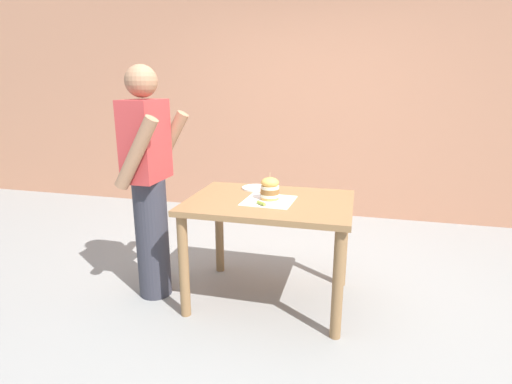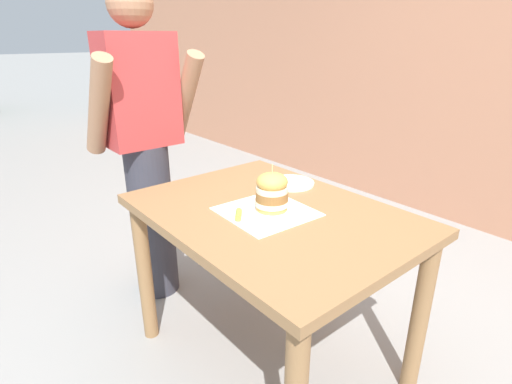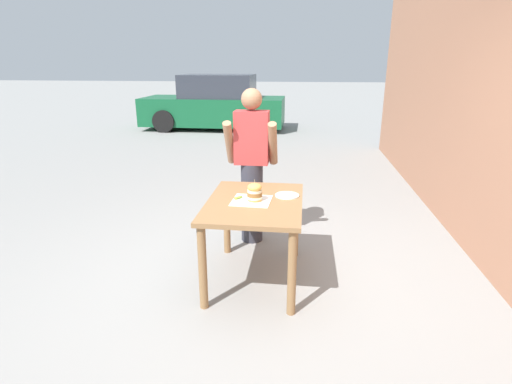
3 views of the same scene
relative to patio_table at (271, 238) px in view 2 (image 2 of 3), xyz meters
name	(u,v)px [view 2 (image 2 of 3)]	position (x,y,z in m)	size (l,w,h in m)	color
ground_plane	(269,358)	(0.00, 0.00, -0.65)	(80.00, 80.00, 0.00)	gray
patio_table	(271,238)	(0.00, 0.00, 0.00)	(0.84, 1.15, 0.77)	olive
serving_paper	(266,211)	(-0.03, 0.00, 0.13)	(0.34, 0.34, 0.00)	white
sandwich	(271,191)	(0.00, 0.00, 0.21)	(0.14, 0.14, 0.19)	gold
pickle_spear	(238,215)	(-0.15, 0.02, 0.14)	(0.02, 0.02, 0.08)	#8EA83D
side_plate_with_forks	(291,183)	(0.28, 0.17, 0.13)	(0.22, 0.22, 0.02)	white
diner_across_table	(145,147)	(-0.14, 0.86, 0.24)	(0.55, 0.35, 1.69)	#33333D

